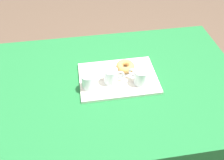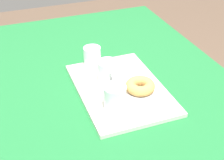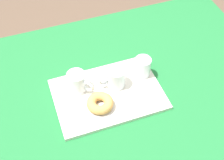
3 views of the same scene
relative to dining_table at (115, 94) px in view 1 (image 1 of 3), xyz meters
The scene contains 8 objects.
ground_plane 0.67m from the dining_table, ahead, with size 6.00×6.00×0.00m, color brown.
dining_table is the anchor object (origin of this frame).
serving_tray 0.11m from the dining_table, 130.76° to the right, with size 0.45×0.31×0.02m, color silver.
tea_mug_left 0.16m from the dining_table, 14.84° to the left, with size 0.12×0.08×0.09m.
tea_mug_right 0.21m from the dining_table, 164.19° to the left, with size 0.10×0.10×0.09m.
water_glass_near 0.22m from the dining_table, ahead, with size 0.07×0.07×0.09m.
donut_plate_left 0.16m from the dining_table, 132.20° to the right, with size 0.11×0.11×0.01m, color silver.
sugar_donut_left 0.18m from the dining_table, 132.20° to the right, with size 0.11×0.11×0.04m, color tan.
Camera 1 is at (0.17, 0.95, 1.75)m, focal length 38.01 mm.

